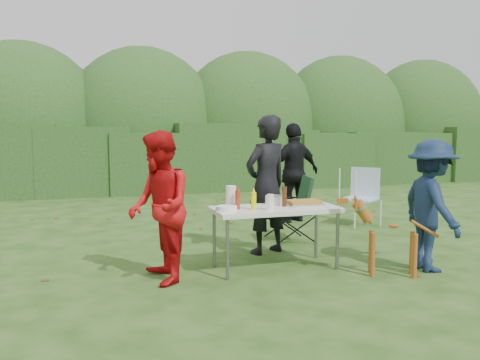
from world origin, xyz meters
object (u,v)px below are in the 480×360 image
object	(u,v)px
person_cook	(266,185)
paper_towel_roll	(231,197)
ketchup_bottle	(238,200)
person_red_jacket	(159,207)
child	(431,205)
dog	(393,238)
lawn_chair	(360,196)
person_black_puffy	(294,173)
beer_bottle	(284,196)
camping_chair	(290,208)
mustard_bottle	(254,201)
folding_table	(275,212)

from	to	relation	value
person_cook	paper_towel_roll	xyz separation A→B (m)	(-0.68, -0.60, -0.05)
ketchup_bottle	person_red_jacket	bearing A→B (deg)	-172.50
child	dog	world-z (taller)	child
dog	lawn_chair	xyz separation A→B (m)	(1.24, 2.76, 0.06)
person_cook	person_black_puffy	bearing A→B (deg)	-144.55
person_red_jacket	person_black_puffy	distance (m)	4.04
child	beer_bottle	bearing A→B (deg)	74.52
camping_chair	ketchup_bottle	world-z (taller)	camping_chair
camping_chair	mustard_bottle	xyz separation A→B (m)	(-1.07, -1.40, 0.35)
person_cook	person_red_jacket	distance (m)	1.79
ketchup_bottle	paper_towel_roll	distance (m)	0.15
mustard_bottle	paper_towel_roll	size ratio (longest dim) A/B	0.77
person_red_jacket	lawn_chair	bearing A→B (deg)	116.84
person_black_puffy	camping_chair	size ratio (longest dim) A/B	1.81
camping_chair	beer_bottle	bearing A→B (deg)	74.31
folding_table	lawn_chair	world-z (taller)	lawn_chair
person_black_puffy	child	world-z (taller)	person_black_puffy
beer_bottle	ketchup_bottle	bearing A→B (deg)	-176.78
camping_chair	paper_towel_roll	size ratio (longest dim) A/B	3.74
dog	ketchup_bottle	distance (m)	1.82
person_red_jacket	child	distance (m)	3.15
person_cook	ketchup_bottle	size ratio (longest dim) A/B	8.40
person_cook	person_black_puffy	size ratio (longest dim) A/B	1.05
lawn_chair	mustard_bottle	xyz separation A→B (m)	(-2.70, -2.14, 0.34)
child	beer_bottle	world-z (taller)	child
person_black_puffy	paper_towel_roll	world-z (taller)	person_black_puffy
child	ketchup_bottle	distance (m)	2.27
person_black_puffy	camping_chair	world-z (taller)	person_black_puffy
dog	person_cook	bearing A→B (deg)	-29.17
person_cook	camping_chair	size ratio (longest dim) A/B	1.90
dog	mustard_bottle	world-z (taller)	mustard_bottle
person_red_jacket	dog	size ratio (longest dim) A/B	1.80
folding_table	child	world-z (taller)	child
folding_table	paper_towel_roll	size ratio (longest dim) A/B	5.77
person_black_puffy	lawn_chair	size ratio (longest dim) A/B	1.77
folding_table	dog	world-z (taller)	dog
camping_chair	mustard_bottle	size ratio (longest dim) A/B	4.86
dog	camping_chair	bearing A→B (deg)	-53.12
beer_bottle	paper_towel_roll	world-z (taller)	paper_towel_roll
camping_chair	lawn_chair	xyz separation A→B (m)	(1.63, 0.74, 0.01)
person_cook	camping_chair	xyz separation A→B (m)	(0.60, 0.59, -0.44)
child	paper_towel_roll	world-z (taller)	child
child	person_red_jacket	bearing A→B (deg)	88.00
ketchup_bottle	dog	bearing A→B (deg)	-22.81
lawn_chair	mustard_bottle	bearing A→B (deg)	0.45
ketchup_bottle	child	bearing A→B (deg)	-16.13
person_red_jacket	beer_bottle	distance (m)	1.53
person_cook	paper_towel_roll	bearing A→B (deg)	19.92
child	beer_bottle	xyz separation A→B (m)	(-1.58, 0.67, 0.09)
person_red_jacket	dog	distance (m)	2.65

